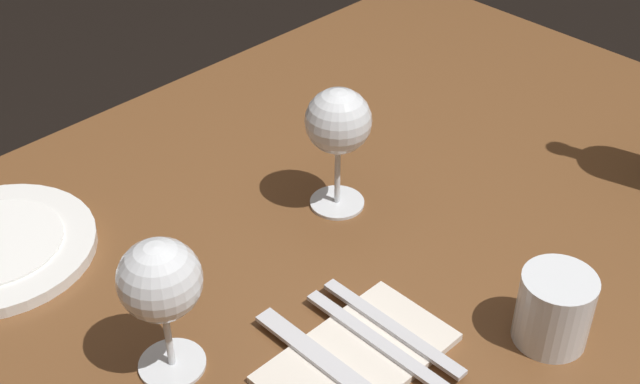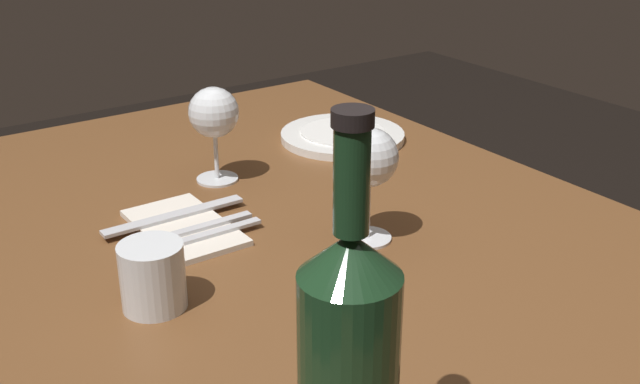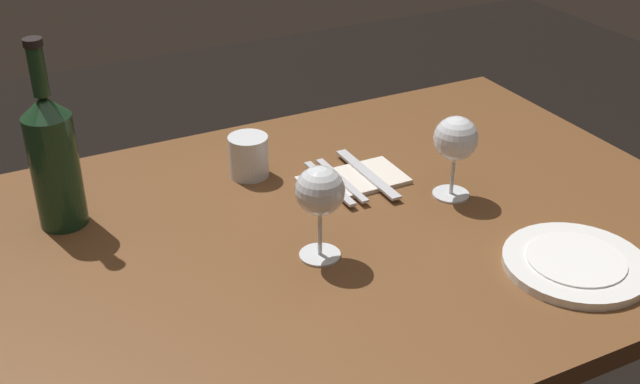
{
  "view_description": "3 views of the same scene",
  "coord_description": "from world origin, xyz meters",
  "px_view_note": "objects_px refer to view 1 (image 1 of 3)",
  "views": [
    {
      "loc": [
        0.54,
        0.51,
        1.38
      ],
      "look_at": [
        0.04,
        0.0,
        0.85
      ],
      "focal_mm": 48.36,
      "sensor_mm": 36.0,
      "label": 1
    },
    {
      "loc": [
        -0.79,
        0.52,
        1.22
      ],
      "look_at": [
        -0.04,
        -0.01,
        0.82
      ],
      "focal_mm": 43.81,
      "sensor_mm": 36.0,
      "label": 2
    },
    {
      "loc": [
        -0.54,
        -1.01,
        1.45
      ],
      "look_at": [
        -0.03,
        -0.02,
        0.82
      ],
      "focal_mm": 45.16,
      "sensor_mm": 36.0,
      "label": 3
    }
  ],
  "objects_px": {
    "fork_inner": "(375,340)",
    "water_tumbler": "(554,312)",
    "folded_napkin": "(357,358)",
    "fork_outer": "(392,327)",
    "table_knife": "(336,370)",
    "wine_glass_right": "(161,284)",
    "wine_glass_left": "(338,124)"
  },
  "relations": [
    {
      "from": "wine_glass_right",
      "to": "fork_inner",
      "type": "distance_m",
      "value": 0.22
    },
    {
      "from": "folded_napkin",
      "to": "wine_glass_right",
      "type": "bearing_deg",
      "value": -42.21
    },
    {
      "from": "water_tumbler",
      "to": "wine_glass_left",
      "type": "bearing_deg",
      "value": -91.09
    },
    {
      "from": "wine_glass_left",
      "to": "wine_glass_right",
      "type": "height_order",
      "value": "wine_glass_left"
    },
    {
      "from": "water_tumbler",
      "to": "wine_glass_right",
      "type": "bearing_deg",
      "value": -38.63
    },
    {
      "from": "fork_inner",
      "to": "table_knife",
      "type": "xyz_separation_m",
      "value": [
        0.05,
        0.0,
        0.0
      ]
    },
    {
      "from": "fork_outer",
      "to": "table_knife",
      "type": "distance_m",
      "value": 0.08
    },
    {
      "from": "water_tumbler",
      "to": "folded_napkin",
      "type": "distance_m",
      "value": 0.2
    },
    {
      "from": "folded_napkin",
      "to": "fork_outer",
      "type": "height_order",
      "value": "fork_outer"
    },
    {
      "from": "wine_glass_left",
      "to": "fork_inner",
      "type": "distance_m",
      "value": 0.26
    },
    {
      "from": "wine_glass_left",
      "to": "water_tumbler",
      "type": "distance_m",
      "value": 0.31
    },
    {
      "from": "wine_glass_right",
      "to": "wine_glass_left",
      "type": "bearing_deg",
      "value": -166.79
    },
    {
      "from": "wine_glass_right",
      "to": "table_knife",
      "type": "height_order",
      "value": "wine_glass_right"
    },
    {
      "from": "wine_glass_right",
      "to": "fork_outer",
      "type": "distance_m",
      "value": 0.24
    },
    {
      "from": "water_tumbler",
      "to": "fork_inner",
      "type": "distance_m",
      "value": 0.18
    },
    {
      "from": "water_tumbler",
      "to": "table_knife",
      "type": "height_order",
      "value": "water_tumbler"
    },
    {
      "from": "wine_glass_right",
      "to": "folded_napkin",
      "type": "height_order",
      "value": "wine_glass_right"
    },
    {
      "from": "folded_napkin",
      "to": "table_knife",
      "type": "relative_size",
      "value": 0.9
    },
    {
      "from": "water_tumbler",
      "to": "fork_inner",
      "type": "relative_size",
      "value": 0.44
    },
    {
      "from": "wine_glass_right",
      "to": "fork_inner",
      "type": "height_order",
      "value": "wine_glass_right"
    },
    {
      "from": "table_knife",
      "to": "fork_outer",
      "type": "bearing_deg",
      "value": 180.0
    },
    {
      "from": "water_tumbler",
      "to": "folded_napkin",
      "type": "height_order",
      "value": "water_tumbler"
    },
    {
      "from": "fork_outer",
      "to": "table_knife",
      "type": "height_order",
      "value": "same"
    },
    {
      "from": "fork_inner",
      "to": "table_knife",
      "type": "bearing_deg",
      "value": 0.0
    },
    {
      "from": "wine_glass_left",
      "to": "folded_napkin",
      "type": "height_order",
      "value": "wine_glass_left"
    },
    {
      "from": "fork_inner",
      "to": "folded_napkin",
      "type": "bearing_deg",
      "value": 0.0
    },
    {
      "from": "wine_glass_right",
      "to": "folded_napkin",
      "type": "bearing_deg",
      "value": 137.79
    },
    {
      "from": "wine_glass_right",
      "to": "fork_outer",
      "type": "bearing_deg",
      "value": 146.63
    },
    {
      "from": "fork_inner",
      "to": "wine_glass_right",
      "type": "bearing_deg",
      "value": -37.35
    },
    {
      "from": "folded_napkin",
      "to": "water_tumbler",
      "type": "bearing_deg",
      "value": 144.65
    },
    {
      "from": "fork_inner",
      "to": "water_tumbler",
      "type": "bearing_deg",
      "value": 139.94
    },
    {
      "from": "fork_outer",
      "to": "table_knife",
      "type": "bearing_deg",
      "value": 0.0
    }
  ]
}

